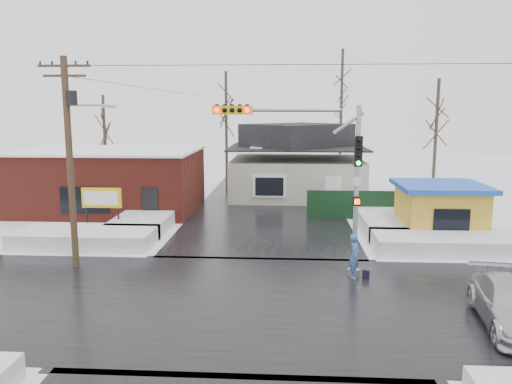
# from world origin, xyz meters

# --- Properties ---
(ground) EXTENTS (120.00, 120.00, 0.00)m
(ground) POSITION_xyz_m (0.00, 0.00, 0.00)
(ground) COLOR white
(ground) RESTS_ON ground
(road_ns) EXTENTS (10.00, 120.00, 0.02)m
(road_ns) POSITION_xyz_m (0.00, 0.00, 0.01)
(road_ns) COLOR black
(road_ns) RESTS_ON ground
(road_ew) EXTENTS (120.00, 10.00, 0.02)m
(road_ew) POSITION_xyz_m (0.00, 0.00, 0.01)
(road_ew) COLOR black
(road_ew) RESTS_ON ground
(snowbank_nw) EXTENTS (7.00, 3.00, 0.80)m
(snowbank_nw) POSITION_xyz_m (-9.00, 7.00, 0.40)
(snowbank_nw) COLOR white
(snowbank_nw) RESTS_ON ground
(snowbank_ne) EXTENTS (7.00, 3.00, 0.80)m
(snowbank_ne) POSITION_xyz_m (9.00, 7.00, 0.40)
(snowbank_ne) COLOR white
(snowbank_ne) RESTS_ON ground
(snowbank_nside_w) EXTENTS (3.00, 8.00, 0.80)m
(snowbank_nside_w) POSITION_xyz_m (-7.00, 12.00, 0.40)
(snowbank_nside_w) COLOR white
(snowbank_nside_w) RESTS_ON ground
(snowbank_nside_e) EXTENTS (3.00, 8.00, 0.80)m
(snowbank_nside_e) POSITION_xyz_m (7.00, 12.00, 0.40)
(snowbank_nside_e) COLOR white
(snowbank_nside_e) RESTS_ON ground
(traffic_signal) EXTENTS (6.05, 0.68, 7.00)m
(traffic_signal) POSITION_xyz_m (2.43, 2.97, 4.54)
(traffic_signal) COLOR gray
(traffic_signal) RESTS_ON ground
(utility_pole) EXTENTS (3.15, 0.44, 9.00)m
(utility_pole) POSITION_xyz_m (-7.93, 3.50, 5.11)
(utility_pole) COLOR #382619
(utility_pole) RESTS_ON ground
(brick_building) EXTENTS (12.20, 8.20, 4.12)m
(brick_building) POSITION_xyz_m (-11.00, 15.99, 2.08)
(brick_building) COLOR maroon
(brick_building) RESTS_ON ground
(marquee_sign) EXTENTS (2.20, 0.21, 2.55)m
(marquee_sign) POSITION_xyz_m (-9.00, 9.49, 1.92)
(marquee_sign) COLOR black
(marquee_sign) RESTS_ON ground
(house) EXTENTS (10.40, 8.40, 5.76)m
(house) POSITION_xyz_m (2.00, 22.00, 2.62)
(house) COLOR #B7B4A5
(house) RESTS_ON ground
(kiosk) EXTENTS (4.60, 4.60, 2.88)m
(kiosk) POSITION_xyz_m (9.50, 9.99, 1.46)
(kiosk) COLOR gold
(kiosk) RESTS_ON ground
(fence) EXTENTS (8.00, 0.12, 1.80)m
(fence) POSITION_xyz_m (6.50, 14.00, 0.90)
(fence) COLOR black
(fence) RESTS_ON ground
(tree_far_left) EXTENTS (3.00, 3.00, 10.00)m
(tree_far_left) POSITION_xyz_m (-4.00, 26.00, 7.95)
(tree_far_left) COLOR #332821
(tree_far_left) RESTS_ON ground
(tree_far_mid) EXTENTS (3.00, 3.00, 12.00)m
(tree_far_mid) POSITION_xyz_m (6.00, 28.00, 9.54)
(tree_far_mid) COLOR #332821
(tree_far_mid) RESTS_ON ground
(tree_far_right) EXTENTS (3.00, 3.00, 9.00)m
(tree_far_right) POSITION_xyz_m (12.00, 20.00, 7.16)
(tree_far_right) COLOR #332821
(tree_far_right) RESTS_ON ground
(tree_far_west) EXTENTS (3.00, 3.00, 8.00)m
(tree_far_west) POSITION_xyz_m (-14.00, 24.00, 6.36)
(tree_far_west) COLOR #332821
(tree_far_west) RESTS_ON ground
(pedestrian) EXTENTS (0.58, 0.75, 1.84)m
(pedestrian) POSITION_xyz_m (3.99, 2.72, 0.92)
(pedestrian) COLOR #3A61A3
(pedestrian) RESTS_ON ground
(shopping_bag) EXTENTS (0.30, 0.20, 0.35)m
(shopping_bag) POSITION_xyz_m (4.45, 2.67, 0.17)
(shopping_bag) COLOR black
(shopping_bag) RESTS_ON ground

